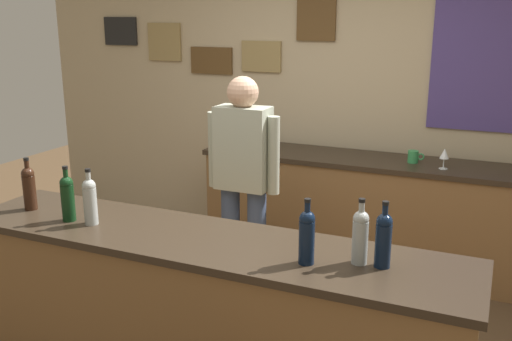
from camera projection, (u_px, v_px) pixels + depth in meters
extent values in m
cube|color=tan|center=(338.00, 88.00, 4.89)|extent=(6.00, 0.06, 2.80)
cube|color=black|center=(121.00, 31.00, 5.59)|extent=(0.37, 0.02, 0.27)
cube|color=#997F4C|center=(165.00, 42.00, 5.42)|extent=(0.35, 0.02, 0.35)
cube|color=brown|center=(211.00, 60.00, 5.26)|extent=(0.42, 0.02, 0.24)
cube|color=#997F4C|center=(261.00, 56.00, 5.06)|extent=(0.37, 0.02, 0.27)
cube|color=brown|center=(316.00, 20.00, 4.78)|extent=(0.34, 0.02, 0.34)
cube|color=#4C3D7F|center=(512.00, 36.00, 4.22)|extent=(1.13, 0.02, 1.45)
cube|color=brown|center=(204.00, 323.00, 3.00)|extent=(2.66, 0.57, 0.88)
cube|color=#2D2319|center=(202.00, 241.00, 2.87)|extent=(2.71, 0.60, 0.04)
cube|color=brown|center=(369.00, 215.00, 4.65)|extent=(2.70, 0.53, 0.86)
cube|color=#2D2319|center=(372.00, 161.00, 4.53)|extent=(2.75, 0.56, 0.04)
cylinder|color=#384766|center=(257.00, 249.00, 3.97)|extent=(0.13, 0.13, 0.86)
cylinder|color=#384766|center=(231.00, 244.00, 4.05)|extent=(0.13, 0.13, 0.86)
cube|color=#9EA38E|center=(243.00, 148.00, 3.82)|extent=(0.36, 0.20, 0.56)
sphere|color=tan|center=(243.00, 92.00, 3.72)|extent=(0.21, 0.21, 0.21)
cylinder|color=#9EA38E|center=(274.00, 156.00, 3.74)|extent=(0.08, 0.08, 0.52)
cylinder|color=#9EA38E|center=(214.00, 149.00, 3.92)|extent=(0.08, 0.08, 0.52)
cylinder|color=black|center=(30.00, 193.00, 3.26)|extent=(0.07, 0.07, 0.20)
sphere|color=black|center=(28.00, 174.00, 3.23)|extent=(0.07, 0.07, 0.07)
cylinder|color=black|center=(27.00, 168.00, 3.23)|extent=(0.03, 0.03, 0.09)
cylinder|color=black|center=(26.00, 159.00, 3.21)|extent=(0.03, 0.03, 0.02)
cylinder|color=black|center=(68.00, 203.00, 3.09)|extent=(0.07, 0.07, 0.20)
sphere|color=black|center=(66.00, 183.00, 3.06)|extent=(0.07, 0.07, 0.07)
cylinder|color=black|center=(66.00, 177.00, 3.05)|extent=(0.03, 0.03, 0.09)
cylinder|color=black|center=(65.00, 168.00, 3.03)|extent=(0.03, 0.03, 0.02)
cylinder|color=#999E99|center=(90.00, 206.00, 3.03)|extent=(0.07, 0.07, 0.20)
sphere|color=#999E99|center=(89.00, 186.00, 3.00)|extent=(0.07, 0.07, 0.07)
cylinder|color=#999E99|center=(88.00, 180.00, 2.99)|extent=(0.03, 0.03, 0.09)
cylinder|color=black|center=(88.00, 170.00, 2.98)|extent=(0.03, 0.03, 0.02)
cylinder|color=black|center=(307.00, 242.00, 2.55)|extent=(0.07, 0.07, 0.20)
sphere|color=black|center=(307.00, 219.00, 2.52)|extent=(0.07, 0.07, 0.07)
cylinder|color=black|center=(307.00, 212.00, 2.51)|extent=(0.03, 0.03, 0.09)
cylinder|color=black|center=(308.00, 200.00, 2.50)|extent=(0.03, 0.03, 0.02)
cylinder|color=#999E99|center=(360.00, 242.00, 2.55)|extent=(0.07, 0.07, 0.20)
sphere|color=#999E99|center=(361.00, 219.00, 2.52)|extent=(0.07, 0.07, 0.07)
cylinder|color=#999E99|center=(361.00, 212.00, 2.51)|extent=(0.03, 0.03, 0.09)
cylinder|color=black|center=(362.00, 200.00, 2.50)|extent=(0.03, 0.03, 0.02)
cylinder|color=black|center=(383.00, 246.00, 2.51)|extent=(0.07, 0.07, 0.20)
sphere|color=black|center=(384.00, 222.00, 2.48)|extent=(0.07, 0.07, 0.07)
cylinder|color=black|center=(385.00, 215.00, 2.48)|extent=(0.03, 0.03, 0.09)
cylinder|color=black|center=(386.00, 203.00, 2.46)|extent=(0.03, 0.03, 0.02)
cylinder|color=silver|center=(443.00, 169.00, 4.23)|extent=(0.06, 0.06, 0.00)
cylinder|color=silver|center=(444.00, 163.00, 4.22)|extent=(0.01, 0.01, 0.07)
cone|color=silver|center=(444.00, 153.00, 4.20)|extent=(0.07, 0.07, 0.08)
cylinder|color=#338C4C|center=(413.00, 157.00, 4.40)|extent=(0.08, 0.08, 0.09)
torus|color=#338C4C|center=(421.00, 157.00, 4.37)|extent=(0.06, 0.01, 0.06)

